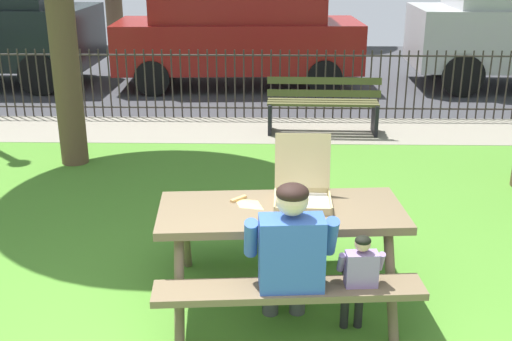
# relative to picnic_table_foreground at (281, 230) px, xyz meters

# --- Properties ---
(ground) EXTENTS (28.00, 10.71, 0.02)m
(ground) POSITION_rel_picnic_table_foreground_xyz_m (-0.43, 0.08, -0.61)
(ground) COLOR #4C862B
(cobblestone_walkway) EXTENTS (28.00, 1.40, 0.01)m
(cobblestone_walkway) POSITION_rel_picnic_table_foreground_xyz_m (-0.43, 4.74, -0.60)
(cobblestone_walkway) COLOR gray
(street_asphalt) EXTENTS (28.00, 7.56, 0.01)m
(street_asphalt) POSITION_rel_picnic_table_foreground_xyz_m (-0.43, 9.22, -0.60)
(street_asphalt) COLOR #38383D
(picnic_table_foreground) EXTENTS (1.91, 1.61, 0.79)m
(picnic_table_foreground) POSITION_rel_picnic_table_foreground_xyz_m (0.00, 0.00, 0.00)
(picnic_table_foreground) COLOR brown
(picnic_table_foreground) RESTS_ON ground
(pizza_box_open) EXTENTS (0.43, 0.48, 0.47)m
(pizza_box_open) POSITION_rel_picnic_table_foreground_xyz_m (0.16, 0.18, 0.28)
(pizza_box_open) COLOR tan
(pizza_box_open) RESTS_ON picnic_table_foreground
(pizza_slice_on_table) EXTENTS (0.27, 0.27, 0.02)m
(pizza_slice_on_table) POSITION_rel_picnic_table_foreground_xyz_m (-0.26, 0.09, 0.18)
(pizza_slice_on_table) COLOR #F9D57C
(pizza_slice_on_table) RESTS_ON picnic_table_foreground
(adult_at_table) EXTENTS (0.62, 0.61, 1.19)m
(adult_at_table) POSITION_rel_picnic_table_foreground_xyz_m (0.05, -0.50, 0.06)
(adult_at_table) COLOR #474747
(adult_at_table) RESTS_ON ground
(child_at_table) EXTENTS (0.32, 0.31, 0.82)m
(child_at_table) POSITION_rel_picnic_table_foreground_xyz_m (0.52, -0.49, -0.10)
(child_at_table) COLOR black
(child_at_table) RESTS_ON ground
(iron_fence_streetside) EXTENTS (23.66, 0.03, 1.08)m
(iron_fence_streetside) POSITION_rel_picnic_table_foreground_xyz_m (-0.43, 5.44, -0.05)
(iron_fence_streetside) COLOR #2D2823
(iron_fence_streetside) RESTS_ON ground
(park_bench_center) EXTENTS (1.61, 0.51, 0.85)m
(park_bench_center) POSITION_rel_picnic_table_foreground_xyz_m (0.67, 4.60, -0.18)
(park_bench_center) COLOR brown
(park_bench_center) RESTS_ON ground
(parked_car_left) EXTENTS (4.68, 2.12, 2.08)m
(parked_car_left) POSITION_rel_picnic_table_foreground_xyz_m (-0.70, 7.90, 0.50)
(parked_car_left) COLOR maroon
(parked_car_left) RESTS_ON ground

